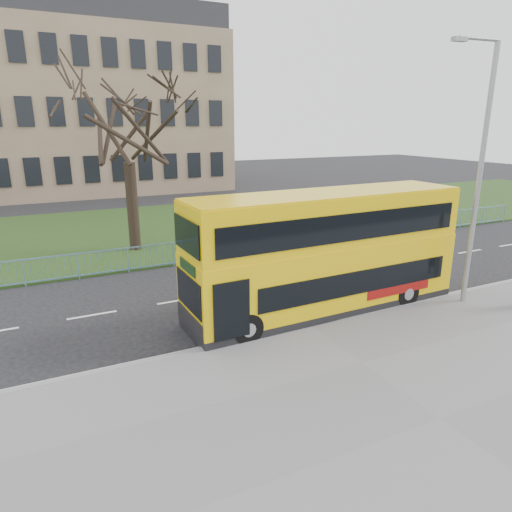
{
  "coord_description": "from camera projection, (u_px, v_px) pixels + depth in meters",
  "views": [
    {
      "loc": [
        -7.2,
        -12.56,
        6.19
      ],
      "look_at": [
        -0.63,
        1.0,
        1.78
      ],
      "focal_mm": 32.0,
      "sensor_mm": 36.0,
      "label": 1
    }
  ],
  "objects": [
    {
      "name": "pavement",
      "position": [
        440.0,
        421.0,
        9.76
      ],
      "size": [
        80.0,
        10.5,
        0.12
      ],
      "primitive_type": "cube",
      "color": "slate",
      "rests_on": "ground"
    },
    {
      "name": "street_lamp",
      "position": [
        478.0,
        167.0,
        14.85
      ],
      "size": [
        1.81,
        0.34,
        8.52
      ],
      "rotation": [
        0.0,
        0.0,
        -0.09
      ],
      "color": "gray",
      "rests_on": "pavement"
    },
    {
      "name": "kerb",
      "position": [
        310.0,
        326.0,
        14.24
      ],
      "size": [
        80.0,
        0.2,
        0.14
      ],
      "primitive_type": "cube",
      "color": "gray",
      "rests_on": "ground"
    },
    {
      "name": "guard_railing",
      "position": [
        216.0,
        249.0,
        21.14
      ],
      "size": [
        40.0,
        0.12,
        1.1
      ],
      "primitive_type": null,
      "color": "#659AB5",
      "rests_on": "ground"
    },
    {
      "name": "ground",
      "position": [
        285.0,
        311.0,
        15.6
      ],
      "size": [
        120.0,
        120.0,
        0.0
      ],
      "primitive_type": "plane",
      "color": "black",
      "rests_on": "ground"
    },
    {
      "name": "bare_tree",
      "position": [
        128.0,
        145.0,
        21.52
      ],
      "size": [
        7.16,
        7.16,
        10.23
      ],
      "primitive_type": null,
      "color": "black",
      "rests_on": "grass_verge"
    },
    {
      "name": "civic_building",
      "position": [
        51.0,
        113.0,
        41.76
      ],
      "size": [
        30.0,
        15.0,
        14.0
      ],
      "primitive_type": "cube",
      "color": "#816952",
      "rests_on": "ground"
    },
    {
      "name": "yellow_bus",
      "position": [
        326.0,
        250.0,
        15.06
      ],
      "size": [
        9.61,
        2.52,
        4.01
      ],
      "rotation": [
        0.0,
        0.0,
        0.03
      ],
      "color": "yellow",
      "rests_on": "ground"
    },
    {
      "name": "grass_verge",
      "position": [
        171.0,
        227.0,
        27.94
      ],
      "size": [
        80.0,
        15.4,
        0.08
      ],
      "primitive_type": "cube",
      "color": "#1E3814",
      "rests_on": "ground"
    }
  ]
}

